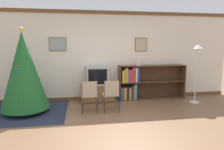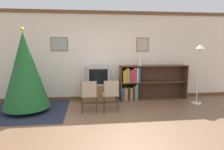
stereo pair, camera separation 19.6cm
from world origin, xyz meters
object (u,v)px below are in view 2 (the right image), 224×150
Objects in this scene: tv_console at (98,93)px; vase at (140,62)px; christmas_tree at (25,71)px; bookshelf at (141,83)px; folding_chair_right at (111,94)px; folding_chair_left at (89,94)px; standing_lamp at (199,59)px; television at (98,75)px.

vase reaches higher than tv_console.
christmas_tree is 3.33m from bookshelf.
folding_chair_right is 1.50m from bookshelf.
standing_lamp is at bearing 7.65° from folding_chair_left.
vase is at bearing 46.01° from folding_chair_right.
folding_chair_right reaches higher than tv_console.
folding_chair_right is at bearing -74.44° from tv_console.
tv_console is 0.53m from television.
folding_chair_left is at bearing 180.00° from folding_chair_right.
television is 2.72× the size of vase.
tv_console is at bearing -176.82° from vase.
vase is at bearing 3.18° from tv_console.
standing_lamp is (3.10, 0.42, 0.84)m from folding_chair_left.
television is (1.86, 0.68, -0.26)m from christmas_tree.
standing_lamp reaches higher than vase.
standing_lamp is at bearing -11.23° from tv_console.
vase is (-0.06, -0.01, 0.67)m from bookshelf.
christmas_tree reaches higher than folding_chair_right.
standing_lamp is (2.56, 0.42, 0.84)m from folding_chair_right.
standing_lamp is at bearing 9.26° from folding_chair_right.
standing_lamp is (4.69, 0.12, 0.25)m from christmas_tree.
vase is (1.29, 0.07, 0.39)m from television.
television is 1.35m from vase.
bookshelf is (1.07, 1.06, 0.04)m from folding_chair_right.
standing_lamp reaches higher than folding_chair_left.
folding_chair_right is 0.39× the size of bookshelf.
folding_chair_left is at bearing -172.35° from standing_lamp.
folding_chair_right is 0.48× the size of standing_lamp.
vase is (3.15, 0.75, 0.13)m from christmas_tree.
standing_lamp reaches higher than tv_console.
standing_lamp is at bearing 1.45° from christmas_tree.
folding_chair_right is at bearing -170.74° from standing_lamp.
vase is at bearing 3.30° from television.
bookshelf is at bearing 3.27° from tv_console.
television is at bearing -176.62° from bookshelf.
television is at bearing 20.02° from christmas_tree.
folding_chair_right is at bearing -135.39° from bookshelf.
television is 1.37m from bookshelf.
vase reaches higher than folding_chair_left.
folding_chair_left is 3.24m from standing_lamp.
standing_lamp is at bearing -22.31° from vase.
tv_console is at bearing 74.44° from folding_chair_left.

